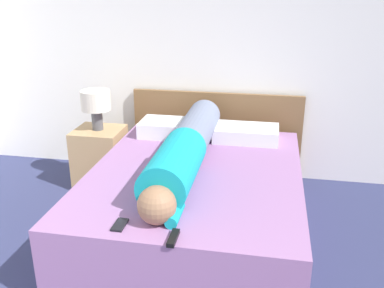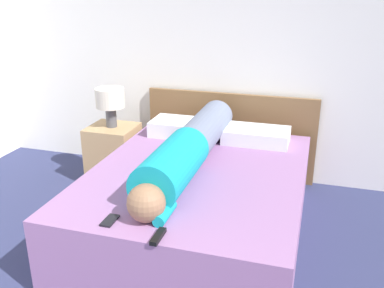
% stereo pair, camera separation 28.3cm
% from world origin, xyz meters
% --- Properties ---
extents(wall_back, '(5.81, 0.06, 2.60)m').
position_xyz_m(wall_back, '(0.00, 3.99, 1.30)').
color(wall_back, white).
rests_on(wall_back, ground_plane).
extents(bed, '(1.48, 1.93, 0.51)m').
position_xyz_m(bed, '(0.15, 2.82, 0.26)').
color(bed, '#936699').
rests_on(bed, ground_plane).
extents(headboard, '(1.60, 0.04, 0.82)m').
position_xyz_m(headboard, '(0.15, 3.92, 0.41)').
color(headboard, brown).
rests_on(headboard, ground_plane).
extents(nightstand, '(0.42, 0.40, 0.54)m').
position_xyz_m(nightstand, '(-0.86, 3.48, 0.27)').
color(nightstand, tan).
rests_on(nightstand, ground_plane).
extents(table_lamp, '(0.26, 0.26, 0.36)m').
position_xyz_m(table_lamp, '(-0.86, 3.48, 0.78)').
color(table_lamp, '#4C4C51').
rests_on(table_lamp, nightstand).
extents(person_lying, '(0.30, 1.77, 0.30)m').
position_xyz_m(person_lying, '(0.07, 2.83, 0.66)').
color(person_lying, '#936B4C').
rests_on(person_lying, bed).
extents(pillow_near_headboard, '(0.57, 0.33, 0.13)m').
position_xyz_m(pillow_near_headboard, '(-0.18, 3.51, 0.58)').
color(pillow_near_headboard, white).
rests_on(pillow_near_headboard, bed).
extents(pillow_second, '(0.54, 0.33, 0.12)m').
position_xyz_m(pillow_second, '(0.46, 3.51, 0.57)').
color(pillow_second, white).
rests_on(pillow_second, bed).
extents(tv_remote, '(0.04, 0.15, 0.02)m').
position_xyz_m(tv_remote, '(0.19, 1.91, 0.53)').
color(tv_remote, black).
rests_on(tv_remote, bed).
extents(cell_phone, '(0.06, 0.13, 0.01)m').
position_xyz_m(cell_phone, '(-0.13, 2.00, 0.52)').
color(cell_phone, black).
rests_on(cell_phone, bed).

